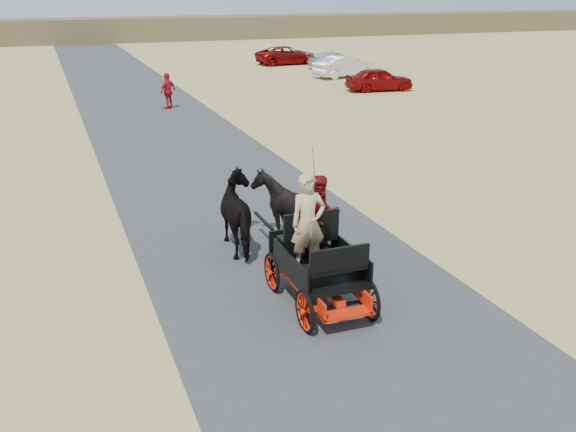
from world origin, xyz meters
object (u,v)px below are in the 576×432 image
object	(u,v)px
car_c	(335,60)
car_d	(288,55)
car_b	(344,67)
carriage	(318,286)
car_a	(379,79)
horse_left	(243,214)
pedestrian	(168,91)
horse_right	(289,208)

from	to	relation	value
car_c	car_d	xyz separation A→B (m)	(-2.24, 3.70, 0.08)
car_b	car_c	world-z (taller)	car_b
carriage	car_a	distance (m)	26.20
horse_left	car_d	distance (m)	36.19
carriage	car_a	xyz separation A→B (m)	(13.41, 22.50, 0.28)
pedestrian	horse_right	bearing A→B (deg)	48.53
pedestrian	carriage	bearing A→B (deg)	47.33
horse_left	horse_right	size ratio (longest dim) A/B	1.18
car_b	carriage	bearing A→B (deg)	140.70
car_c	car_a	bearing A→B (deg)	166.15
carriage	car_d	xyz separation A→B (m)	(13.17, 36.49, 0.31)
pedestrian	car_d	bearing A→B (deg)	-167.19
carriage	horse_right	world-z (taller)	horse_right
car_a	car_b	size ratio (longest dim) A/B	0.91
carriage	horse_left	size ratio (longest dim) A/B	1.20
carriage	car_b	size ratio (longest dim) A/B	0.58
horse_left	horse_right	world-z (taller)	horse_right
car_a	car_c	bearing A→B (deg)	-4.64
carriage	car_d	bearing A→B (deg)	70.15
horse_left	car_a	bearing A→B (deg)	-125.60
carriage	car_d	world-z (taller)	car_d
carriage	pedestrian	xyz separation A→B (m)	(1.21, 21.07, 0.50)
horse_right	car_c	distance (m)	33.29
car_b	car_d	world-z (taller)	car_b
horse_left	car_c	size ratio (longest dim) A/B	0.50
car_a	car_d	xyz separation A→B (m)	(-0.24, 13.98, 0.02)
horse_right	car_a	bearing A→B (deg)	-123.41
carriage	horse_left	distance (m)	3.09
car_a	pedestrian	bearing A→B (deg)	103.08
car_b	horse_right	bearing A→B (deg)	139.03
car_b	horse_left	bearing A→B (deg)	137.12
horse_right	horse_left	bearing A→B (deg)	0.00
car_b	car_c	bearing A→B (deg)	-30.67
horse_left	horse_right	bearing A→B (deg)	-180.00
pedestrian	car_c	bearing A→B (deg)	-179.86
horse_right	pedestrian	distance (m)	18.08
car_b	car_a	bearing A→B (deg)	161.32
pedestrian	car_b	bearing A→B (deg)	170.18
pedestrian	car_b	xyz separation A→B (m)	(12.78, 7.25, -0.18)
horse_left	car_b	bearing A→B (deg)	-119.87
car_b	car_c	distance (m)	4.69
horse_right	pedestrian	world-z (taller)	pedestrian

